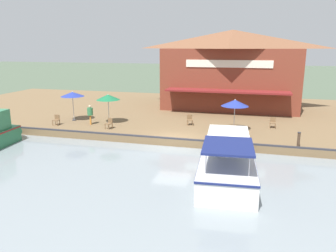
{
  "coord_description": "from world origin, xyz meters",
  "views": [
    {
      "loc": [
        21.49,
        5.41,
        6.98
      ],
      "look_at": [
        -1.0,
        -0.59,
        1.3
      ],
      "focal_mm": 35.0,
      "sensor_mm": 36.0,
      "label": 1
    }
  ],
  "objects": [
    {
      "name": "cafe_chair_mid_patio",
      "position": [
        -1.72,
        -5.62,
        1.08
      ],
      "size": [
        0.55,
        0.55,
        0.85
      ],
      "color": "brown",
      "rests_on": "quay_deck"
    },
    {
      "name": "quay_edge_fender",
      "position": [
        -0.1,
        0.0,
        0.65
      ],
      "size": [
        0.2,
        50.4,
        0.1
      ],
      "primitive_type": "cube",
      "color": "#2D2D33",
      "rests_on": "quay_deck"
    },
    {
      "name": "cafe_chair_far_corner_seat",
      "position": [
        -4.61,
        0.32,
        1.08
      ],
      "size": [
        0.56,
        0.56,
        0.85
      ],
      "color": "brown",
      "rests_on": "quay_deck"
    },
    {
      "name": "cafe_chair_back_row_seat",
      "position": [
        -1.75,
        -10.4,
        1.08
      ],
      "size": [
        0.46,
        0.46,
        0.85
      ],
      "color": "brown",
      "rests_on": "quay_deck"
    },
    {
      "name": "cafe_chair_under_first_umbrella",
      "position": [
        -5.35,
        6.95,
        1.08
      ],
      "size": [
        0.45,
        0.45,
        0.85
      ],
      "color": "brown",
      "rests_on": "quay_deck"
    },
    {
      "name": "patio_umbrella_back_row",
      "position": [
        -3.65,
        -9.9,
        2.93
      ],
      "size": [
        2.01,
        2.01,
        2.57
      ],
      "color": "#B7B7B7",
      "rests_on": "quay_deck"
    },
    {
      "name": "patio_umbrella_by_entrance",
      "position": [
        -3.6,
        3.99,
        2.78
      ],
      "size": [
        2.08,
        2.08,
        2.47
      ],
      "color": "#B7B7B7",
      "rests_on": "quay_deck"
    },
    {
      "name": "cafe_chair_facing_river",
      "position": [
        -1.8,
        4.18,
        1.08
      ],
      "size": [
        0.55,
        0.55,
        0.85
      ],
      "color": "brown",
      "rests_on": "quay_deck"
    },
    {
      "name": "waterfront_restaurant",
      "position": [
        -13.9,
        2.84,
        4.69
      ],
      "size": [
        9.35,
        14.19,
        8.04
      ],
      "color": "brown",
      "rests_on": "quay_deck"
    },
    {
      "name": "mooring_post",
      "position": [
        -0.35,
        8.34,
        1.11
      ],
      "size": [
        0.22,
        0.22,
        1.01
      ],
      "color": "#473323",
      "rests_on": "quay_deck"
    },
    {
      "name": "motorboat_nearest_quay",
      "position": [
        3.99,
        4.14,
        0.94
      ],
      "size": [
        8.51,
        3.35,
        2.39
      ],
      "color": "white",
      "rests_on": "river_water"
    },
    {
      "name": "quay_deck",
      "position": [
        -11.0,
        0.0,
        0.3
      ],
      "size": [
        22.0,
        56.0,
        0.6
      ],
      "primitive_type": "cube",
      "color": "brown",
      "rests_on": "ground"
    },
    {
      "name": "patio_umbrella_mid_patio_left",
      "position": [
        -3.53,
        -6.48,
        2.82
      ],
      "size": [
        1.98,
        1.98,
        2.5
      ],
      "color": "#B7B7B7",
      "rests_on": "quay_deck"
    },
    {
      "name": "tree_downstream_bank",
      "position": [
        -17.24,
        -1.94,
        4.86
      ],
      "size": [
        5.2,
        4.95,
        6.88
      ],
      "color": "brown",
      "rests_on": "quay_deck"
    },
    {
      "name": "person_mid_patio",
      "position": [
        -2.67,
        -7.76,
        1.62
      ],
      "size": [
        0.46,
        0.46,
        1.63
      ],
      "color": "orange",
      "rests_on": "quay_deck"
    },
    {
      "name": "ground_plane",
      "position": [
        0.0,
        0.0,
        0.0
      ],
      "size": [
        220.0,
        220.0,
        0.0
      ],
      "primitive_type": "plane",
      "color": "#4C5B47"
    },
    {
      "name": "tree_upstream_bank",
      "position": [
        -15.78,
        -2.16,
        4.66
      ],
      "size": [
        4.44,
        4.23,
        6.3
      ],
      "color": "brown",
      "rests_on": "quay_deck"
    }
  ]
}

